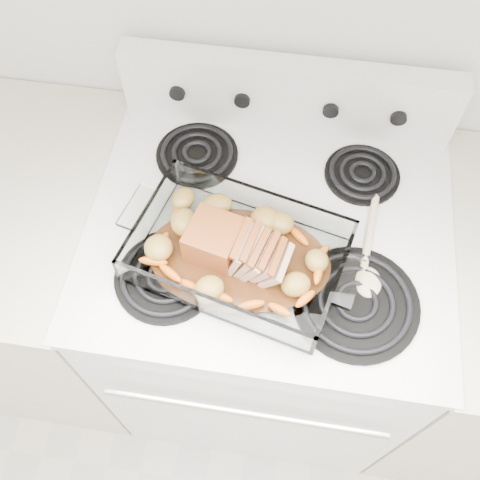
# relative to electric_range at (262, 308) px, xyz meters

# --- Properties ---
(electric_range) EXTENTS (0.78, 0.70, 1.12)m
(electric_range) POSITION_rel_electric_range_xyz_m (0.00, 0.00, 0.00)
(electric_range) COLOR white
(electric_range) RESTS_ON ground
(counter_left) EXTENTS (0.58, 0.68, 0.93)m
(counter_left) POSITION_rel_electric_range_xyz_m (-0.67, -0.00, -0.02)
(counter_left) COLOR silver
(counter_left) RESTS_ON ground
(baking_dish) EXTENTS (0.41, 0.27, 0.08)m
(baking_dish) POSITION_rel_electric_range_xyz_m (-0.05, -0.10, 0.48)
(baking_dish) COLOR white
(baking_dish) RESTS_ON electric_range
(pork_roast) EXTENTS (0.21, 0.10, 0.08)m
(pork_roast) POSITION_rel_electric_range_xyz_m (-0.07, -0.10, 0.51)
(pork_roast) COLOR #974418
(pork_roast) RESTS_ON baking_dish
(roast_vegetables) EXTENTS (0.35, 0.19, 0.04)m
(roast_vegetables) POSITION_rel_electric_range_xyz_m (-0.06, -0.07, 0.49)
(roast_vegetables) COLOR #CA5518
(roast_vegetables) RESTS_ON baking_dish
(wooden_spoon) EXTENTS (0.05, 0.25, 0.02)m
(wooden_spoon) POSITION_rel_electric_range_xyz_m (0.21, -0.06, 0.46)
(wooden_spoon) COLOR beige
(wooden_spoon) RESTS_ON electric_range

